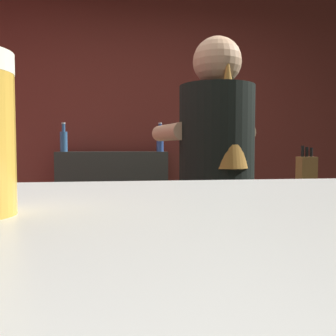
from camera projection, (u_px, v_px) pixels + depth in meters
wall_back at (128, 126)px, 3.56m from camera, size 5.20×0.10×2.70m
prep_counter at (196, 266)px, 2.14m from camera, size 2.10×0.60×0.88m
back_shelf at (113, 212)px, 3.31m from camera, size 0.97×0.36×1.10m
bartender at (217, 190)px, 1.66m from camera, size 0.48×0.54×1.64m
knife_block at (306, 173)px, 2.18m from camera, size 0.10×0.08×0.27m
mixing_bowl at (93, 191)px, 1.93m from camera, size 0.18×0.18×0.05m
chefs_knife at (244, 191)px, 2.10m from camera, size 0.24×0.10×0.01m
bottle_olive_oil at (64, 140)px, 3.22m from camera, size 0.06×0.06×0.26m
bottle_soy at (160, 140)px, 3.30m from camera, size 0.06×0.06×0.26m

